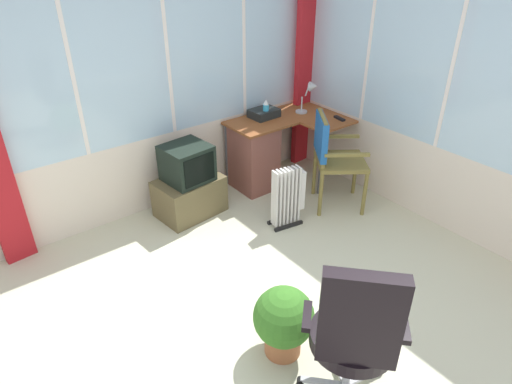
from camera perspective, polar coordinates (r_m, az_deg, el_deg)
name	(u,v)px	position (r m, az deg, el deg)	size (l,w,h in m)	color
ground	(287,352)	(3.32, 4.00, -19.66)	(5.37, 5.52, 0.06)	beige
north_window_panel	(125,89)	(4.30, -16.33, 12.43)	(4.37, 0.07, 2.55)	beige
east_window_panel	(499,107)	(4.19, 28.54, 9.51)	(0.07, 4.52, 2.55)	beige
curtain_corner	(305,62)	(5.30, 6.22, 16.12)	(0.25, 0.07, 2.45)	red
desk	(258,153)	(4.93, 0.24, 5.02)	(1.19, 0.88, 0.75)	brown
desk_lamp	(311,92)	(5.07, 6.97, 12.49)	(0.23, 0.20, 0.36)	#B2B7BC
tv_remote	(339,118)	(4.98, 10.59, 9.20)	(0.04, 0.15, 0.02)	black
spray_bottle	(266,109)	(4.89, 1.27, 10.47)	(0.06, 0.06, 0.22)	#38AAD8
paper_tray	(264,113)	(4.95, 1.01, 10.02)	(0.30, 0.23, 0.09)	black
wooden_armchair	(329,149)	(4.52, 9.34, 5.38)	(0.67, 0.67, 0.99)	olive
office_chair	(356,332)	(2.62, 12.57, -17.07)	(0.61, 0.60, 1.10)	#B7B7BF
tv_on_stand	(189,184)	(4.50, -8.53, 0.96)	(0.68, 0.50, 0.75)	brown
space_heater	(289,196)	(4.30, 4.16, -0.56)	(0.36, 0.22, 0.61)	silver
potted_plant	(284,320)	(3.07, 3.54, -15.99)	(0.41, 0.41, 0.52)	#A55E38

